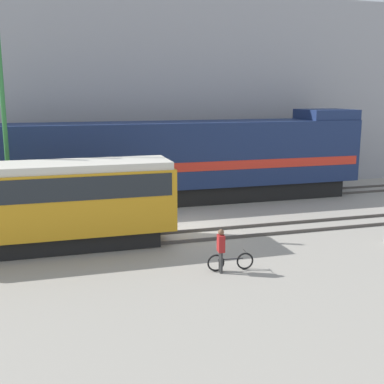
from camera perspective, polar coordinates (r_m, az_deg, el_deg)
ground_plane at (r=22.26m, az=-0.84°, el=-4.46°), size 120.00×120.00×0.00m
track_near at (r=21.10m, az=0.05°, el=-5.18°), size 60.00×1.50×0.14m
track_far at (r=27.44m, az=-3.91°, el=-1.23°), size 60.00×1.51×0.14m
building_backdrop at (r=33.20m, az=-6.54°, el=11.51°), size 41.62×6.00×12.26m
freight_locomotive at (r=27.31m, az=-1.42°, el=3.74°), size 21.72×3.04×5.20m
streetcar at (r=19.85m, az=-18.02°, el=-1.07°), size 10.84×2.54×3.51m
bicycle at (r=17.27m, az=4.59°, el=-8.25°), size 1.69×0.44×0.68m
person at (r=16.83m, az=3.45°, el=-6.49°), size 0.25×0.38×1.58m
utility_pole_right at (r=22.90m, az=-21.31°, el=7.18°), size 0.20×0.20×9.41m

